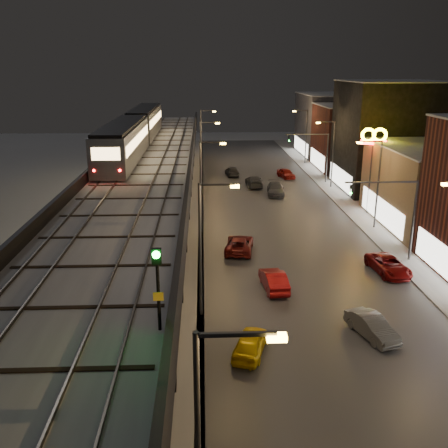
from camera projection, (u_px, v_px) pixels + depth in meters
name	position (u px, v px, depth m)	size (l,w,h in m)	color
road_surface	(276.00, 218.00, 54.55)	(17.00, 120.00, 0.06)	#46474D
sidewalk_right	(366.00, 216.00, 54.95)	(4.00, 120.00, 0.14)	#9FA1A8
under_viaduct_pavement	(153.00, 219.00, 54.01)	(11.00, 120.00, 0.06)	#9FA1A8
elevated_viaduct	(147.00, 175.00, 49.32)	(9.00, 100.00, 6.30)	black
viaduct_trackbed	(147.00, 167.00, 49.21)	(8.40, 100.00, 0.32)	#B2B7C1
viaduct_parapet_streetside	(191.00, 162.00, 49.27)	(0.30, 100.00, 1.10)	black
viaduct_parapet_far	(102.00, 162.00, 48.92)	(0.30, 100.00, 1.10)	black
building_c	(441.00, 187.00, 51.14)	(12.20, 15.20, 8.16)	#766149
building_d	(389.00, 136.00, 65.48)	(12.20, 13.20, 14.16)	black
building_e	(356.00, 137.00, 79.43)	(12.20, 12.20, 10.16)	#532018
building_f	(334.00, 125.00, 92.61)	(12.20, 16.20, 11.16)	#3C3C45
streetlight_left_0	(207.00, 446.00, 14.55)	(2.57, 0.28, 9.00)	#38383A
streetlight_left_1	(204.00, 241.00, 31.70)	(2.57, 0.28, 9.00)	#38383A
streetlight_left_2	(203.00, 180.00, 48.85)	(2.57, 0.28, 9.00)	#38383A
streetlight_right_2	(376.00, 178.00, 49.55)	(2.56, 0.28, 9.00)	#38383A
streetlight_left_3	(203.00, 150.00, 66.00)	(2.57, 0.28, 9.00)	#38383A
streetlight_right_3	(331.00, 150.00, 66.70)	(2.56, 0.28, 9.00)	#38383A
streetlight_left_4	(203.00, 133.00, 83.15)	(2.57, 0.28, 9.00)	#38383A
streetlight_right_4	(305.00, 133.00, 83.85)	(2.56, 0.28, 9.00)	#38383A
traffic_light_rig_a	(401.00, 210.00, 41.16)	(6.10, 0.34, 7.00)	#38383A
traffic_light_rig_b	(319.00, 152.00, 69.74)	(6.10, 0.34, 7.00)	#38383A
subway_train	(136.00, 130.00, 60.00)	(3.19, 39.23, 3.82)	gray
rail_signal	(157.00, 273.00, 17.49)	(0.37, 0.44, 3.21)	black
car_taxi	(250.00, 344.00, 28.52)	(1.58, 3.93, 1.34)	yellow
car_near_white	(274.00, 281.00, 36.86)	(1.51, 4.34, 1.43)	maroon
car_mid_silver	(239.00, 245.00, 44.37)	(2.29, 4.97, 1.38)	maroon
car_mid_dark	(254.00, 182.00, 68.47)	(2.05, 5.05, 1.47)	#43454D
car_far_white	(232.00, 172.00, 75.22)	(1.69, 4.21, 1.43)	#3F4040
car_onc_silver	(372.00, 327.00, 30.36)	(1.41, 4.05, 1.33)	slate
car_onc_dark	(388.00, 266.00, 39.72)	(2.23, 4.83, 1.34)	maroon
car_onc_white	(276.00, 189.00, 64.18)	(2.10, 5.18, 1.50)	#4D5158
car_onc_red	(286.00, 174.00, 73.83)	(1.63, 4.06, 1.38)	maroon
sign_mcdonalds	(373.00, 145.00, 53.93)	(2.85, 0.65, 9.58)	#38383A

